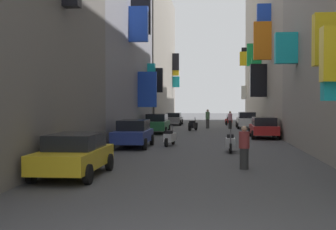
{
  "coord_description": "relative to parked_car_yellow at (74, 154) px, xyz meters",
  "views": [
    {
      "loc": [
        0.59,
        -5.47,
        2.4
      ],
      "look_at": [
        -1.79,
        18.15,
        1.76
      ],
      "focal_mm": 48.86,
      "sensor_mm": 36.0,
      "label": 1
    }
  ],
  "objects": [
    {
      "name": "building_right_mid_c",
      "position": [
        11.93,
        46.08,
        8.09
      ],
      "size": [
        7.25,
        9.85,
        17.65
      ],
      "color": "#9E9384",
      "rests_on": "ground"
    },
    {
      "name": "parked_car_green",
      "position": [
        0.07,
        21.02,
        0.06
      ],
      "size": [
        1.86,
        4.24,
        1.53
      ],
      "color": "#236638",
      "rests_on": "ground"
    },
    {
      "name": "scooter_black",
      "position": [
        2.74,
        24.71,
        -0.27
      ],
      "size": [
        0.79,
        1.78,
        1.13
      ],
      "color": "black",
      "rests_on": "ground"
    },
    {
      "name": "building_left_mid_a",
      "position": [
        -4.05,
        17.69,
        8.23
      ],
      "size": [
        7.38,
        17.85,
        17.96
      ],
      "color": "gray",
      "rests_on": "ground"
    },
    {
      "name": "pedestrian_near_left",
      "position": [
        3.95,
        28.28,
        0.16
      ],
      "size": [
        0.53,
        0.53,
        1.78
      ],
      "color": "#3D3D3D",
      "rests_on": "ground"
    },
    {
      "name": "pedestrian_near_right",
      "position": [
        5.62,
        2.15,
        0.04
      ],
      "size": [
        0.42,
        0.42,
        1.56
      ],
      "color": "#2E2E2E",
      "rests_on": "ground"
    },
    {
      "name": "parked_car_grey",
      "position": [
        0.17,
        34.79,
        -0.03
      ],
      "size": [
        1.86,
        4.41,
        1.31
      ],
      "color": "slate",
      "rests_on": "ground"
    },
    {
      "name": "building_right_mid_b",
      "position": [
        11.94,
        34.12,
        8.68
      ],
      "size": [
        6.88,
        14.06,
        18.84
      ],
      "color": "#9E9384",
      "rests_on": "ground"
    },
    {
      "name": "pedestrian_crossing",
      "position": [
        6.02,
        27.79,
        0.08
      ],
      "size": [
        0.53,
        0.53,
        1.63
      ],
      "color": "black",
      "rests_on": "ground"
    },
    {
      "name": "traffic_light_near_corner",
      "position": [
        -0.68,
        24.94,
        2.22
      ],
      "size": [
        0.26,
        0.34,
        4.34
      ],
      "color": "#2D2D2D",
      "rests_on": "ground"
    },
    {
      "name": "parked_car_yellow",
      "position": [
        0.0,
        0.0,
        0.0
      ],
      "size": [
        1.9,
        4.16,
        1.38
      ],
      "color": "gold",
      "rests_on": "ground"
    },
    {
      "name": "scooter_silver",
      "position": [
        5.33,
        7.85,
        -0.27
      ],
      "size": [
        0.45,
        1.87,
        1.13
      ],
      "color": "#ADADB2",
      "rests_on": "ground"
    },
    {
      "name": "building_left_mid_c",
      "position": [
        -4.06,
        39.33,
        7.22
      ],
      "size": [
        6.95,
        23.37,
        15.91
      ],
      "color": "gray",
      "rests_on": "ground"
    },
    {
      "name": "parked_car_blue",
      "position": [
        0.2,
        9.77,
        0.03
      ],
      "size": [
        1.87,
        4.02,
        1.46
      ],
      "color": "navy",
      "rests_on": "ground"
    },
    {
      "name": "scooter_white",
      "position": [
        2.09,
        10.81,
        -0.27
      ],
      "size": [
        0.63,
        1.98,
        1.13
      ],
      "color": "silver",
      "rests_on": "ground"
    },
    {
      "name": "parked_car_white",
      "position": [
        7.58,
        28.7,
        0.06
      ],
      "size": [
        1.85,
        4.13,
        1.53
      ],
      "color": "white",
      "rests_on": "ground"
    },
    {
      "name": "parked_car_red",
      "position": [
        7.9,
        16.87,
        0.01
      ],
      "size": [
        1.83,
        4.0,
        1.42
      ],
      "color": "#B21E1E",
      "rests_on": "ground"
    },
    {
      "name": "ground_plane",
      "position": [
        3.94,
        21.0,
        -0.73
      ],
      "size": [
        140.0,
        140.0,
        0.0
      ],
      "primitive_type": "plane",
      "color": "#424244"
    },
    {
      "name": "scooter_red",
      "position": [
        6.13,
        35.13,
        -0.27
      ],
      "size": [
        0.82,
        1.84,
        1.13
      ],
      "color": "red",
      "rests_on": "ground"
    }
  ]
}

